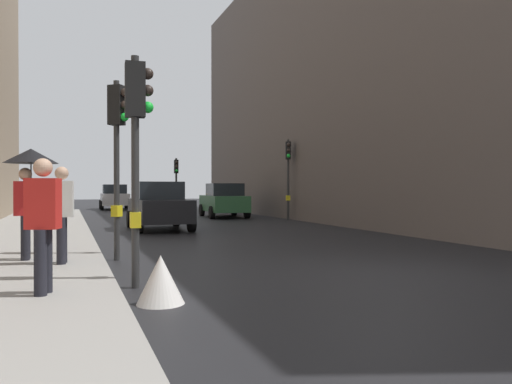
{
  "coord_description": "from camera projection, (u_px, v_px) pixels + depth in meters",
  "views": [
    {
      "loc": [
        -5.38,
        -7.56,
        1.55
      ],
      "look_at": [
        0.32,
        7.47,
        1.4
      ],
      "focal_mm": 34.86,
      "sensor_mm": 36.0,
      "label": 1
    }
  ],
  "objects": [
    {
      "name": "pedestrian_in_red_jacket",
      "position": [
        43.0,
        220.0,
        6.46
      ],
      "size": [
        0.46,
        0.37,
        1.77
      ],
      "color": "black",
      "rests_on": "sidewalk_kerb"
    },
    {
      "name": "sidewalk_kerb",
      "position": [
        23.0,
        247.0,
        12.32
      ],
      "size": [
        3.41,
        40.0,
        0.16
      ],
      "primitive_type": "cube",
      "color": "gray",
      "rests_on": "ground"
    },
    {
      "name": "car_dark_suv",
      "position": [
        159.0,
        206.0,
        18.34
      ],
      "size": [
        2.03,
        4.21,
        1.76
      ],
      "color": "black",
      "rests_on": "ground"
    },
    {
      "name": "traffic_light_far_median",
      "position": [
        176.0,
        175.0,
        30.86
      ],
      "size": [
        0.25,
        0.43,
        3.37
      ],
      "color": "#2D2D2D",
      "rests_on": "ground"
    },
    {
      "name": "pedestrian_with_black_backpack",
      "position": [
        59.0,
        209.0,
        9.05
      ],
      "size": [
        0.63,
        0.37,
        1.77
      ],
      "color": "black",
      "rests_on": "sidewalk_kerb"
    },
    {
      "name": "warning_sign_triangle",
      "position": [
        161.0,
        279.0,
        6.6
      ],
      "size": [
        0.64,
        0.64,
        0.65
      ],
      "primitive_type": "cone",
      "color": "silver",
      "rests_on": "ground"
    },
    {
      "name": "traffic_light_mid_street",
      "position": [
        288.0,
        165.0,
        23.55
      ],
      "size": [
        0.32,
        0.45,
        3.83
      ],
      "color": "#2D2D2D",
      "rests_on": "ground"
    },
    {
      "name": "traffic_light_near_right",
      "position": [
        117.0,
        137.0,
        10.53
      ],
      "size": [
        0.43,
        0.39,
        3.82
      ],
      "color": "#2D2D2D",
      "rests_on": "ground"
    },
    {
      "name": "car_green_estate",
      "position": [
        224.0,
        200.0,
        25.85
      ],
      "size": [
        2.25,
        4.32,
        1.76
      ],
      "color": "#2D6038",
      "rests_on": "ground"
    },
    {
      "name": "pedestrian_with_umbrella",
      "position": [
        29.0,
        172.0,
        9.57
      ],
      "size": [
        1.0,
        1.0,
        2.14
      ],
      "color": "black",
      "rests_on": "sidewalk_kerb"
    },
    {
      "name": "building_facade_right",
      "position": [
        440.0,
        73.0,
        22.92
      ],
      "size": [
        12.0,
        35.13,
        13.68
      ],
      "primitive_type": "cube",
      "color": "#5B514C",
      "rests_on": "ground"
    },
    {
      "name": "ground_plane",
      "position": [
        386.0,
        273.0,
        8.99
      ],
      "size": [
        120.0,
        120.0,
        0.0
      ],
      "primitive_type": "plane",
      "color": "black"
    },
    {
      "name": "car_silver_hatchback",
      "position": [
        115.0,
        197.0,
        35.24
      ],
      "size": [
        2.11,
        4.25,
        1.76
      ],
      "color": "#BCBCC1",
      "rests_on": "ground"
    },
    {
      "name": "traffic_light_near_left",
      "position": [
        137.0,
        128.0,
        7.64
      ],
      "size": [
        0.44,
        0.26,
        3.57
      ],
      "color": "#2D2D2D",
      "rests_on": "ground"
    }
  ]
}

